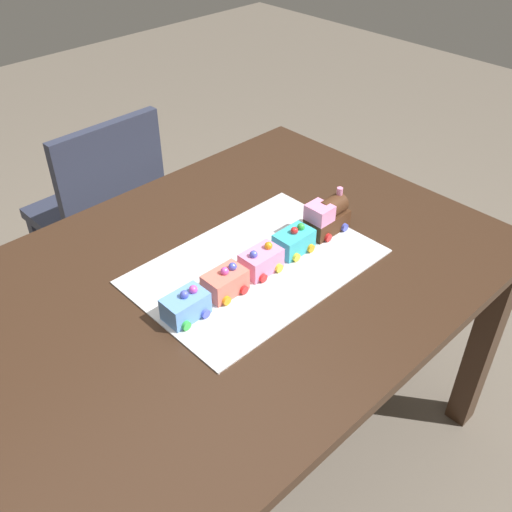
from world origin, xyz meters
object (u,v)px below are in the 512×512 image
Objects in this scene: dining_table at (231,303)px; cake_locomotive at (327,216)px; cake_car_gondola_turquoise at (294,241)px; cake_car_flatbed_bubblegum at (261,261)px; cake_car_caboose_coral at (225,282)px; chair at (103,213)px; cake_car_hopper_sky_blue at (186,306)px.

cake_locomotive is (-0.30, 0.05, 0.16)m from dining_table.
cake_car_gondola_turquoise is 0.12m from cake_car_flatbed_bubblegum.
cake_car_caboose_coral is (0.12, 0.00, 0.00)m from cake_car_flatbed_bubblegum.
chair is 0.96m from cake_locomotive.
dining_table is 14.00× the size of cake_car_flatbed_bubblegum.
chair and cake_locomotive have the same top height.
cake_locomotive is 0.48m from cake_car_hopper_sky_blue.
chair is at bearing -100.59° from cake_car_caboose_coral.
dining_table is at bearing -163.15° from cake_car_hopper_sky_blue.
cake_car_gondola_turquoise is 1.00× the size of cake_car_hopper_sky_blue.
cake_car_caboose_coral is at bearing 78.58° from chair.
cake_locomotive reaches higher than cake_car_caboose_coral.
cake_car_flatbed_bubblegum is at bearing 86.05° from chair.
cake_car_gondola_turquoise is 0.35m from cake_car_hopper_sky_blue.
chair is 8.60× the size of cake_car_flatbed_bubblegum.
cake_car_caboose_coral and cake_car_hopper_sky_blue have the same top height.
cake_locomotive is 1.40× the size of cake_car_hopper_sky_blue.
dining_table is at bearing -17.13° from cake_car_gondola_turquoise.
cake_car_hopper_sky_blue is (0.12, 0.00, 0.00)m from cake_car_caboose_coral.
cake_car_caboose_coral is 0.12m from cake_car_hopper_sky_blue.
cake_car_caboose_coral is at bearing 180.00° from cake_car_hopper_sky_blue.
chair is 6.14× the size of cake_locomotive.
cake_car_flatbed_bubblegum reaches higher than dining_table.
cake_car_hopper_sky_blue is at bearing 0.00° from cake_car_caboose_coral.
chair reaches higher than cake_car_gondola_turquoise.
cake_car_caboose_coral is (0.36, 0.00, -0.02)m from cake_locomotive.
chair is 8.60× the size of cake_car_gondola_turquoise.
cake_locomotive reaches higher than cake_car_gondola_turquoise.
cake_locomotive is at bearing 169.91° from dining_table.
cake_car_flatbed_bubblegum and cake_car_hopper_sky_blue have the same top height.
chair is 0.95m from cake_car_caboose_coral.
cake_car_flatbed_bubblegum is 0.12m from cake_car_caboose_coral.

